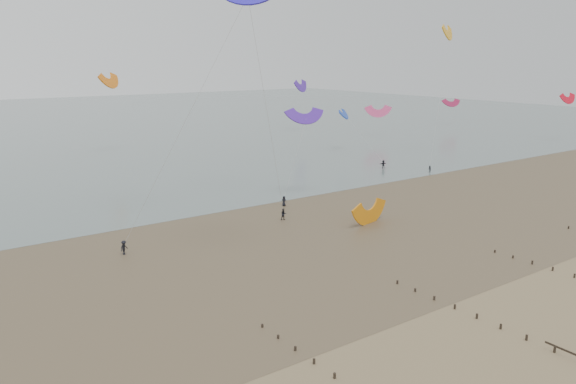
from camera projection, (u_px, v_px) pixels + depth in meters
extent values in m
plane|color=brown|center=(463.00, 336.00, 51.05)|extent=(500.00, 500.00, 0.00)
plane|color=#475654|center=(21.00, 125.00, 209.59)|extent=(500.00, 500.00, 0.00)
plane|color=#473A28|center=(257.00, 238.00, 78.80)|extent=(500.00, 500.00, 0.00)
ellipsoid|color=slate|center=(178.00, 301.00, 58.36)|extent=(23.60, 14.36, 0.01)
ellipsoid|color=slate|center=(312.00, 219.00, 87.93)|extent=(33.64, 18.32, 0.01)
ellipsoid|color=slate|center=(485.00, 200.00, 100.18)|extent=(19.65, 13.67, 0.01)
cube|color=black|center=(335.00, 376.00, 44.28)|extent=(0.16, 0.16, 0.57)
cube|color=black|center=(314.00, 362.00, 46.37)|extent=(0.16, 0.16, 0.54)
cube|color=black|center=(295.00, 349.00, 48.46)|extent=(0.16, 0.16, 0.51)
cube|color=black|center=(278.00, 337.00, 50.55)|extent=(0.16, 0.16, 0.48)
cube|color=black|center=(262.00, 326.00, 52.64)|extent=(0.16, 0.16, 0.45)
cube|color=black|center=(555.00, 350.00, 48.15)|extent=(0.16, 0.16, 0.65)
cube|color=black|center=(527.00, 338.00, 50.24)|extent=(0.16, 0.16, 0.62)
cube|color=black|center=(501.00, 327.00, 52.33)|extent=(0.16, 0.16, 0.59)
cube|color=black|center=(477.00, 317.00, 54.42)|extent=(0.16, 0.16, 0.57)
cube|color=black|center=(455.00, 307.00, 56.51)|extent=(0.16, 0.16, 0.54)
cube|color=black|center=(434.00, 298.00, 58.60)|extent=(0.16, 0.16, 0.51)
cube|color=black|center=(415.00, 290.00, 60.69)|extent=(0.16, 0.16, 0.48)
cube|color=black|center=(397.00, 283.00, 62.78)|extent=(0.16, 0.16, 0.45)
cube|color=black|center=(575.00, 276.00, 64.56)|extent=(0.16, 0.16, 0.57)
cube|color=black|center=(553.00, 269.00, 66.65)|extent=(0.16, 0.16, 0.54)
cube|color=black|center=(532.00, 263.00, 68.74)|extent=(0.16, 0.16, 0.51)
cube|color=black|center=(513.00, 257.00, 70.83)|extent=(0.16, 0.16, 0.48)
cube|color=black|center=(495.00, 251.00, 72.92)|extent=(0.16, 0.16, 0.45)
cube|color=black|center=(569.00, 228.00, 83.05)|extent=(0.16, 0.16, 0.45)
imported|color=black|center=(383.00, 164.00, 128.48)|extent=(1.80, 0.80, 1.87)
imported|color=black|center=(124.00, 248.00, 72.01)|extent=(1.41, 1.21, 1.89)
imported|color=black|center=(284.00, 201.00, 95.67)|extent=(0.93, 1.02, 1.75)
imported|color=black|center=(430.00, 169.00, 123.82)|extent=(0.86, 0.92, 1.51)
imported|color=black|center=(284.00, 214.00, 87.35)|extent=(1.08, 0.96, 1.85)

